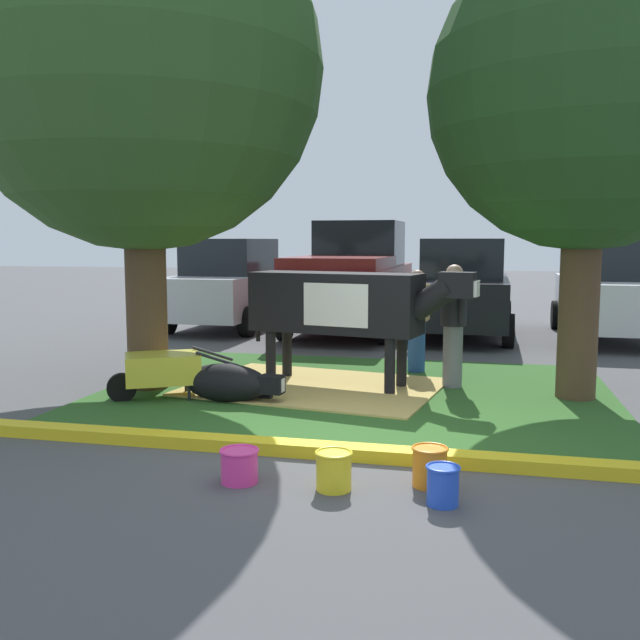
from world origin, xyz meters
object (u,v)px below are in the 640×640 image
object	(u,v)px
cow_holstein	(343,304)
bucket_yellow	(334,470)
shade_tree_left	(140,68)
bucket_pink	(239,465)
person_handler	(417,318)
bucket_orange	(430,466)
shade_tree_right	(588,92)
person_visitor_near	(453,322)
hatchback_white	(611,290)
sedan_blue	(463,289)
pickup_truck_maroon	(353,280)
calf_lying	(229,383)
wheelbarrow	(161,369)
bucket_blue	(443,484)
sedan_silver	(231,284)

from	to	relation	value
cow_holstein	bucket_yellow	distance (m)	4.00
shade_tree_left	bucket_pink	world-z (taller)	shade_tree_left
person_handler	bucket_orange	xyz separation A→B (m)	(0.55, -4.85, -0.66)
shade_tree_right	person_visitor_near	world-z (taller)	shade_tree_right
hatchback_white	bucket_pink	bearing A→B (deg)	-115.02
sedan_blue	cow_holstein	bearing A→B (deg)	-104.57
shade_tree_right	person_handler	distance (m)	3.83
pickup_truck_maroon	sedan_blue	xyz separation A→B (m)	(2.38, -0.33, -0.13)
calf_lying	wheelbarrow	bearing A→B (deg)	-175.92
bucket_yellow	bucket_blue	xyz separation A→B (m)	(0.87, -0.13, -0.00)
calf_lying	bucket_blue	size ratio (longest dim) A/B	4.34
wheelbarrow	bucket_yellow	distance (m)	3.79
calf_lying	wheelbarrow	distance (m)	0.89
cow_holstein	bucket_blue	size ratio (longest dim) A/B	10.20
shade_tree_right	wheelbarrow	bearing A→B (deg)	-166.44
bucket_yellow	pickup_truck_maroon	xyz separation A→B (m)	(-1.62, 9.70, 0.95)
shade_tree_right	person_visitor_near	xyz separation A→B (m)	(-1.54, 0.30, -2.85)
shade_tree_right	bucket_blue	bearing A→B (deg)	-110.07
wheelbarrow	hatchback_white	distance (m)	9.52
shade_tree_left	bucket_yellow	bearing A→B (deg)	-44.55
wheelbarrow	sedan_blue	xyz separation A→B (m)	(3.52, 6.78, 0.60)
sedan_blue	hatchback_white	world-z (taller)	same
cow_holstein	calf_lying	bearing A→B (deg)	-135.77
bucket_blue	pickup_truck_maroon	bearing A→B (deg)	104.21
bucket_blue	sedan_silver	world-z (taller)	sedan_silver
bucket_orange	bucket_blue	size ratio (longest dim) A/B	1.07
sedan_blue	bucket_yellow	bearing A→B (deg)	-94.65
wheelbarrow	bucket_blue	world-z (taller)	wheelbarrow
hatchback_white	wheelbarrow	bearing A→B (deg)	-132.64
person_visitor_near	wheelbarrow	xyz separation A→B (m)	(-3.52, -1.52, -0.51)
shade_tree_right	bucket_yellow	xyz separation A→B (m)	(-2.31, -3.81, -3.59)
pickup_truck_maroon	shade_tree_left	bearing A→B (deg)	-103.74
calf_lying	bucket_pink	bearing A→B (deg)	-67.87
calf_lying	hatchback_white	xyz separation A→B (m)	(5.56, 6.93, 0.75)
shade_tree_left	person_visitor_near	size ratio (longest dim) A/B	3.93
shade_tree_right	person_handler	xyz separation A→B (m)	(-2.11, 1.30, -2.92)
calf_lying	bucket_orange	size ratio (longest dim) A/B	4.04
calf_lying	bucket_blue	xyz separation A→B (m)	(2.74, -2.78, -0.08)
bucket_blue	sedan_blue	distance (m)	9.53
person_handler	person_visitor_near	xyz separation A→B (m)	(0.57, -1.00, 0.07)
shade_tree_left	person_handler	size ratio (longest dim) A/B	4.23
hatchback_white	sedan_silver	bearing A→B (deg)	179.43
wheelbarrow	sedan_silver	bearing A→B (deg)	103.38
person_visitor_near	bucket_blue	world-z (taller)	person_visitor_near
person_visitor_near	sedan_silver	bearing A→B (deg)	133.16
shade_tree_right	bucket_pink	size ratio (longest dim) A/B	17.32
person_visitor_near	cow_holstein	bearing A→B (deg)	-168.66
calf_lying	sedan_blue	size ratio (longest dim) A/B	0.30
bucket_pink	bucket_orange	size ratio (longest dim) A/B	1.01
shade_tree_right	bucket_orange	xyz separation A→B (m)	(-1.57, -3.56, -3.58)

